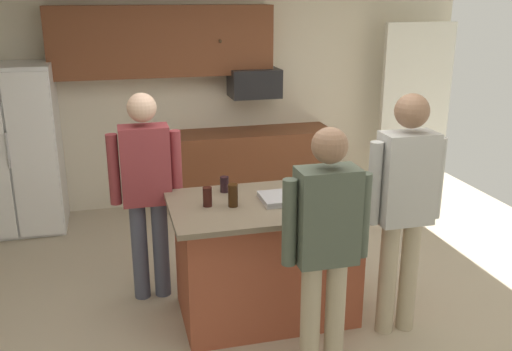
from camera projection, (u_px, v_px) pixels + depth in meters
name	position (u px, v px, depth m)	size (l,w,h in m)	color
floor	(259.00, 318.00, 4.44)	(7.04, 7.04, 0.00)	#B7A88E
back_wall	(198.00, 94.00, 6.62)	(6.40, 0.10, 2.60)	beige
french_door_window_panel	(415.00, 107.00, 6.93)	(0.90, 0.06, 2.00)	white
cabinet_run_upper	(162.00, 41.00, 6.15)	(2.40, 0.38, 0.75)	brown
cabinet_run_lower	(255.00, 168.00, 6.73)	(1.80, 0.63, 0.90)	brown
refrigerator	(14.00, 149.00, 5.89)	(0.90, 0.76, 1.75)	white
microwave_over_range	(254.00, 83.00, 6.44)	(0.56, 0.40, 0.32)	black
kitchen_island	(266.00, 258.00, 4.37)	(1.44, 0.93, 0.94)	#9E4C33
person_host_foreground	(146.00, 184.00, 4.48)	(0.57, 0.22, 1.71)	#4C5166
person_guest_by_door	(326.00, 239.00, 3.52)	(0.57, 0.22, 1.68)	tan
person_guest_left	(404.00, 199.00, 3.98)	(0.57, 0.24, 1.79)	tan
tumbler_amber	(207.00, 197.00, 4.12)	(0.07, 0.07, 0.15)	black
glass_pilsner	(335.00, 192.00, 4.22)	(0.07, 0.07, 0.14)	black
glass_dark_ale	(233.00, 195.00, 4.11)	(0.07, 0.07, 0.17)	black
glass_short_whisky	(224.00, 184.00, 4.42)	(0.07, 0.07, 0.12)	black
glass_stout_tall	(344.00, 198.00, 4.12)	(0.07, 0.07, 0.12)	black
serving_tray	(290.00, 197.00, 4.26)	(0.44, 0.30, 0.04)	#B7B7BC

